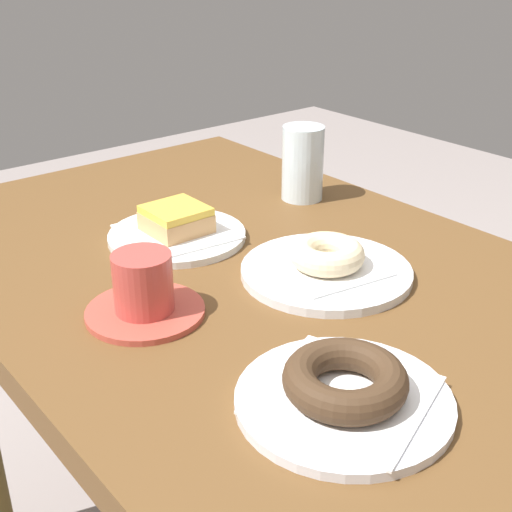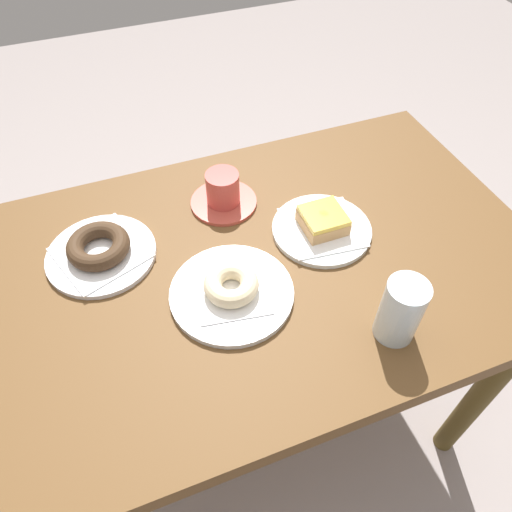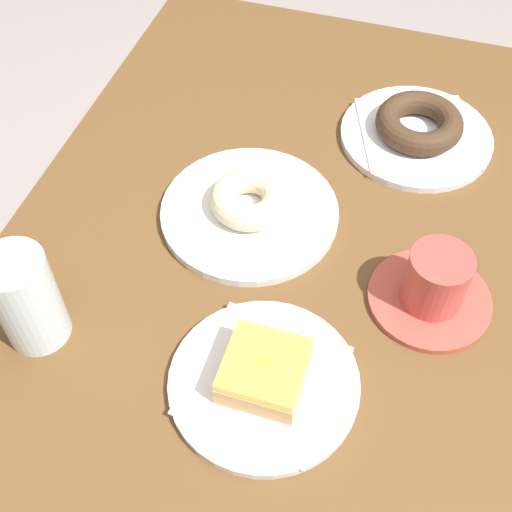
{
  "view_description": "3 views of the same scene",
  "coord_description": "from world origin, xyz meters",
  "px_view_note": "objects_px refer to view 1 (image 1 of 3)",
  "views": [
    {
      "loc": [
        0.68,
        -0.55,
        1.21
      ],
      "look_at": [
        0.02,
        -0.01,
        0.8
      ],
      "focal_mm": 48.45,
      "sensor_mm": 36.0,
      "label": 1
    },
    {
      "loc": [
        0.23,
        0.58,
        1.5
      ],
      "look_at": [
        0.02,
        0.02,
        0.82
      ],
      "focal_mm": 33.47,
      "sensor_mm": 36.0,
      "label": 2
    },
    {
      "loc": [
        -0.48,
        -0.12,
        1.44
      ],
      "look_at": [
        -0.0,
        0.03,
        0.8
      ],
      "focal_mm": 47.33,
      "sensor_mm": 36.0,
      "label": 3
    }
  ],
  "objects_px": {
    "plate_chocolate_ring": "(344,400)",
    "plate_sugar_ring": "(326,272)",
    "water_glass": "(303,163)",
    "coffee_cup": "(144,290)",
    "donut_glazed_square": "(176,219)",
    "donut_chocolate_ring": "(345,379)",
    "donut_sugar_ring": "(327,254)",
    "plate_glazed_square": "(177,236)"
  },
  "relations": [
    {
      "from": "donut_glazed_square",
      "to": "donut_sugar_ring",
      "type": "bearing_deg",
      "value": 21.44
    },
    {
      "from": "plate_glazed_square",
      "to": "donut_sugar_ring",
      "type": "bearing_deg",
      "value": 21.44
    },
    {
      "from": "plate_sugar_ring",
      "to": "plate_chocolate_ring",
      "type": "bearing_deg",
      "value": -40.83
    },
    {
      "from": "donut_chocolate_ring",
      "to": "water_glass",
      "type": "xyz_separation_m",
      "value": [
        -0.46,
        0.36,
        0.03
      ]
    },
    {
      "from": "plate_glazed_square",
      "to": "water_glass",
      "type": "bearing_deg",
      "value": 92.21
    },
    {
      "from": "water_glass",
      "to": "plate_sugar_ring",
      "type": "bearing_deg",
      "value": -36.18
    },
    {
      "from": "plate_glazed_square",
      "to": "coffee_cup",
      "type": "xyz_separation_m",
      "value": [
        0.17,
        -0.16,
        0.03
      ]
    },
    {
      "from": "plate_glazed_square",
      "to": "donut_sugar_ring",
      "type": "height_order",
      "value": "donut_sugar_ring"
    },
    {
      "from": "donut_sugar_ring",
      "to": "plate_sugar_ring",
      "type": "bearing_deg",
      "value": 0.0
    },
    {
      "from": "donut_sugar_ring",
      "to": "water_glass",
      "type": "distance_m",
      "value": 0.3
    },
    {
      "from": "donut_chocolate_ring",
      "to": "plate_sugar_ring",
      "type": "distance_m",
      "value": 0.29
    },
    {
      "from": "plate_chocolate_ring",
      "to": "water_glass",
      "type": "distance_m",
      "value": 0.59
    },
    {
      "from": "plate_glazed_square",
      "to": "donut_glazed_square",
      "type": "height_order",
      "value": "donut_glazed_square"
    },
    {
      "from": "plate_chocolate_ring",
      "to": "plate_sugar_ring",
      "type": "bearing_deg",
      "value": 139.17
    },
    {
      "from": "coffee_cup",
      "to": "water_glass",
      "type": "bearing_deg",
      "value": 112.65
    },
    {
      "from": "plate_glazed_square",
      "to": "coffee_cup",
      "type": "distance_m",
      "value": 0.23
    },
    {
      "from": "donut_glazed_square",
      "to": "water_glass",
      "type": "distance_m",
      "value": 0.27
    },
    {
      "from": "donut_chocolate_ring",
      "to": "plate_chocolate_ring",
      "type": "bearing_deg",
      "value": 90.0
    },
    {
      "from": "plate_glazed_square",
      "to": "donut_chocolate_ring",
      "type": "bearing_deg",
      "value": -11.94
    },
    {
      "from": "donut_sugar_ring",
      "to": "water_glass",
      "type": "xyz_separation_m",
      "value": [
        -0.24,
        0.18,
        0.03
      ]
    },
    {
      "from": "donut_glazed_square",
      "to": "plate_sugar_ring",
      "type": "height_order",
      "value": "donut_glazed_square"
    },
    {
      "from": "plate_chocolate_ring",
      "to": "donut_sugar_ring",
      "type": "height_order",
      "value": "donut_sugar_ring"
    },
    {
      "from": "donut_chocolate_ring",
      "to": "donut_sugar_ring",
      "type": "height_order",
      "value": "donut_sugar_ring"
    },
    {
      "from": "plate_chocolate_ring",
      "to": "donut_chocolate_ring",
      "type": "height_order",
      "value": "donut_chocolate_ring"
    },
    {
      "from": "plate_glazed_square",
      "to": "plate_sugar_ring",
      "type": "bearing_deg",
      "value": 21.44
    },
    {
      "from": "donut_chocolate_ring",
      "to": "coffee_cup",
      "type": "distance_m",
      "value": 0.29
    },
    {
      "from": "plate_sugar_ring",
      "to": "water_glass",
      "type": "height_order",
      "value": "water_glass"
    },
    {
      "from": "donut_glazed_square",
      "to": "donut_chocolate_ring",
      "type": "relative_size",
      "value": 0.69
    },
    {
      "from": "plate_sugar_ring",
      "to": "water_glass",
      "type": "bearing_deg",
      "value": 143.82
    },
    {
      "from": "donut_glazed_square",
      "to": "plate_sugar_ring",
      "type": "relative_size",
      "value": 0.37
    },
    {
      "from": "plate_sugar_ring",
      "to": "donut_sugar_ring",
      "type": "xyz_separation_m",
      "value": [
        0.0,
        0.0,
        0.03
      ]
    },
    {
      "from": "plate_glazed_square",
      "to": "donut_glazed_square",
      "type": "distance_m",
      "value": 0.03
    },
    {
      "from": "donut_glazed_square",
      "to": "plate_chocolate_ring",
      "type": "xyz_separation_m",
      "value": [
        0.45,
        -0.09,
        -0.03
      ]
    },
    {
      "from": "plate_sugar_ring",
      "to": "donut_sugar_ring",
      "type": "height_order",
      "value": "donut_sugar_ring"
    },
    {
      "from": "donut_glazed_square",
      "to": "plate_glazed_square",
      "type": "bearing_deg",
      "value": 90.0
    },
    {
      "from": "donut_chocolate_ring",
      "to": "plate_sugar_ring",
      "type": "bearing_deg",
      "value": 139.17
    },
    {
      "from": "donut_glazed_square",
      "to": "coffee_cup",
      "type": "relative_size",
      "value": 0.58
    },
    {
      "from": "plate_sugar_ring",
      "to": "coffee_cup",
      "type": "distance_m",
      "value": 0.26
    },
    {
      "from": "donut_sugar_ring",
      "to": "coffee_cup",
      "type": "xyz_separation_m",
      "value": [
        -0.07,
        -0.25,
        0.0
      ]
    },
    {
      "from": "plate_glazed_square",
      "to": "coffee_cup",
      "type": "relative_size",
      "value": 1.42
    },
    {
      "from": "donut_glazed_square",
      "to": "donut_chocolate_ring",
      "type": "height_order",
      "value": "donut_glazed_square"
    },
    {
      "from": "plate_glazed_square",
      "to": "donut_glazed_square",
      "type": "relative_size",
      "value": 2.43
    }
  ]
}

